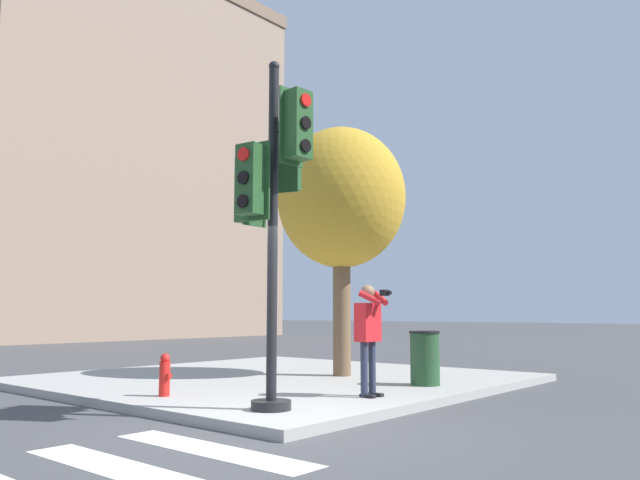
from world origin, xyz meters
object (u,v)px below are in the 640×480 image
object	(u,v)px
fire_hydrant	(165,375)
trash_bin	(425,358)
traffic_signal_pole	(272,192)
person_photographer	(369,329)
street_tree	(341,199)

from	to	relation	value
fire_hydrant	trash_bin	size ratio (longest dim) A/B	0.68
traffic_signal_pole	person_photographer	world-z (taller)	traffic_signal_pole
person_photographer	fire_hydrant	xyz separation A→B (m)	(-1.92, 2.36, -0.68)
person_photographer	street_tree	bearing A→B (deg)	45.69
street_tree	person_photographer	bearing A→B (deg)	-134.31
traffic_signal_pole	fire_hydrant	xyz separation A→B (m)	(-0.09, 2.12, -2.51)
traffic_signal_pole	fire_hydrant	bearing A→B (deg)	92.31
traffic_signal_pole	street_tree	size ratio (longest dim) A/B	0.93
traffic_signal_pole	trash_bin	bearing A→B (deg)	-1.60
person_photographer	trash_bin	bearing A→B (deg)	4.25
street_tree	fire_hydrant	size ratio (longest dim) A/B	7.93
street_tree	fire_hydrant	xyz separation A→B (m)	(-4.10, 0.13, -3.22)
person_photographer	street_tree	size ratio (longest dim) A/B	0.33
person_photographer	fire_hydrant	size ratio (longest dim) A/B	2.62
trash_bin	traffic_signal_pole	bearing A→B (deg)	178.40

